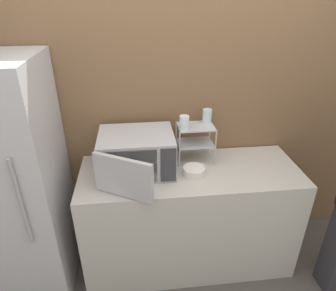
% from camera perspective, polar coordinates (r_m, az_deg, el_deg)
% --- Properties ---
extents(ground_plane, '(12.00, 12.00, 0.00)m').
position_cam_1_polar(ground_plane, '(2.65, 4.92, -25.27)').
color(ground_plane, '#4C4742').
extents(wall_back, '(8.00, 0.06, 2.60)m').
position_cam_1_polar(wall_back, '(2.40, 3.12, 7.89)').
color(wall_back, brown).
rests_on(wall_back, ground_plane).
extents(counter, '(1.66, 0.63, 0.90)m').
position_cam_1_polar(counter, '(2.53, 3.95, -13.41)').
color(counter, '#B7B2A8').
rests_on(counter, ground_plane).
extents(microwave, '(0.55, 0.64, 0.30)m').
position_cam_1_polar(microwave, '(2.19, -6.08, -1.56)').
color(microwave, '#ADADB2').
rests_on(microwave, counter).
extents(dish_rack, '(0.28, 0.20, 0.29)m').
position_cam_1_polar(dish_rack, '(2.31, 5.25, 1.90)').
color(dish_rack, '#B2B2B7').
rests_on(dish_rack, counter).
extents(glass_front_left, '(0.07, 0.07, 0.11)m').
position_cam_1_polar(glass_front_left, '(2.18, 3.11, 4.35)').
color(glass_front_left, silver).
rests_on(glass_front_left, dish_rack).
extents(glass_back_right, '(0.07, 0.07, 0.11)m').
position_cam_1_polar(glass_back_right, '(2.32, 7.45, 5.62)').
color(glass_back_right, silver).
rests_on(glass_back_right, dish_rack).
extents(bowl, '(0.16, 0.16, 0.06)m').
position_cam_1_polar(bowl, '(2.20, 4.97, -4.90)').
color(bowl, silver).
rests_on(bowl, counter).
extents(refrigerator, '(0.73, 0.69, 1.77)m').
position_cam_1_polar(refrigerator, '(2.41, -28.25, -6.61)').
color(refrigerator, '#B7B7BC').
rests_on(refrigerator, ground_plane).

